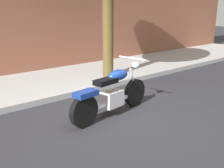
% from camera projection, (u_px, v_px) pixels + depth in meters
% --- Properties ---
extents(ground_plane, '(60.00, 60.00, 0.00)m').
position_uv_depth(ground_plane, '(123.00, 119.00, 5.18)').
color(ground_plane, '#28282D').
extents(sidewalk, '(23.04, 2.77, 0.14)m').
position_uv_depth(sidewalk, '(48.00, 83.00, 7.46)').
color(sidewalk, '#A2A2A2').
rests_on(sidewalk, ground).
extents(motorcycle, '(2.12, 0.70, 1.10)m').
position_uv_depth(motorcycle, '(112.00, 94.00, 5.24)').
color(motorcycle, black).
rests_on(motorcycle, ground).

